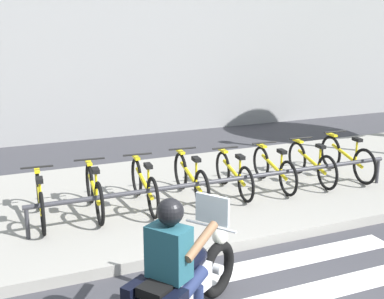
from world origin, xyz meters
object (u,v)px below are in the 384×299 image
at_px(bicycle_1, 94,191).
at_px(bicycle_7, 347,158).
at_px(bicycle_3, 191,179).
at_px(bicycle_6, 311,163).
at_px(rider, 174,257).
at_px(bicycle_4, 234,174).
at_px(bicycle_2, 144,185).
at_px(bicycle_0, 40,199).
at_px(motorcycle, 179,288).
at_px(bike_rack, 228,181).
at_px(bicycle_5, 274,168).

distance_m(bicycle_1, bicycle_7, 4.79).
bearing_deg(bicycle_3, bicycle_6, 0.01).
distance_m(rider, bicycle_4, 3.92).
distance_m(bicycle_2, bicycle_3, 0.80).
relative_size(bicycle_1, bicycle_3, 0.94).
xyz_separation_m(bicycle_1, bicycle_6, (3.99, 0.00, -0.01)).
height_order(bicycle_0, bicycle_2, bicycle_2).
relative_size(motorcycle, bicycle_2, 1.12).
xyz_separation_m(bicycle_4, bike_rack, (-0.40, -0.55, 0.09)).
bearing_deg(bicycle_0, bicycle_4, 0.00).
bearing_deg(bicycle_4, bicycle_5, -0.01).
bearing_deg(bicycle_1, bicycle_5, 0.02).
bearing_deg(bicycle_3, bike_rack, -54.26).
bearing_deg(bicycle_7, bicycle_1, -180.00).
xyz_separation_m(bicycle_0, bicycle_4, (3.19, 0.00, -0.01)).
xyz_separation_m(motorcycle, bicycle_6, (3.85, 3.10, 0.03)).
bearing_deg(bicycle_2, bicycle_4, 0.02).
bearing_deg(bicycle_6, bicycle_4, 179.99).
relative_size(bicycle_3, bicycle_4, 1.10).
height_order(bicycle_6, bike_rack, bicycle_6).
xyz_separation_m(bicycle_3, bicycle_7, (3.19, -0.00, 0.00)).
xyz_separation_m(motorcycle, bicycle_5, (3.06, 3.10, 0.03)).
distance_m(rider, bicycle_5, 4.44).
bearing_deg(bicycle_0, motorcycle, -73.25).
bearing_deg(bicycle_5, bicycle_0, -180.00).
xyz_separation_m(bicycle_0, bicycle_7, (5.59, -0.00, 0.02)).
bearing_deg(bicycle_5, bicycle_1, -179.98).
bearing_deg(bicycle_6, bicycle_7, -0.05).
relative_size(bicycle_4, bicycle_6, 0.96).
distance_m(bicycle_5, bicycle_6, 0.80).
height_order(bicycle_2, bicycle_4, bicycle_2).
bearing_deg(bicycle_5, motorcycle, -134.56).
relative_size(motorcycle, bicycle_0, 1.16).
height_order(motorcycle, bicycle_7, motorcycle).
bearing_deg(motorcycle, bicycle_6, 38.84).
relative_size(bicycle_0, bicycle_6, 1.01).
distance_m(bicycle_0, bicycle_7, 5.59).
bearing_deg(bicycle_4, bicycle_3, -179.95).
relative_size(bicycle_6, bike_rack, 0.26).
bearing_deg(bicycle_3, rider, -115.90).
bearing_deg(bicycle_2, bicycle_6, 0.00).
bearing_deg(bicycle_0, bicycle_1, -0.07).
distance_m(motorcycle, bicycle_4, 3.84).
xyz_separation_m(bicycle_3, bicycle_6, (2.39, 0.00, -0.01)).
distance_m(bicycle_1, bicycle_6, 3.99).
bearing_deg(bicycle_7, bicycle_0, 179.99).
height_order(bicycle_1, bicycle_3, same).
bearing_deg(bicycle_6, bicycle_1, -179.99).
xyz_separation_m(bicycle_0, bicycle_6, (4.79, -0.00, 0.00)).
relative_size(motorcycle, bicycle_7, 1.11).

